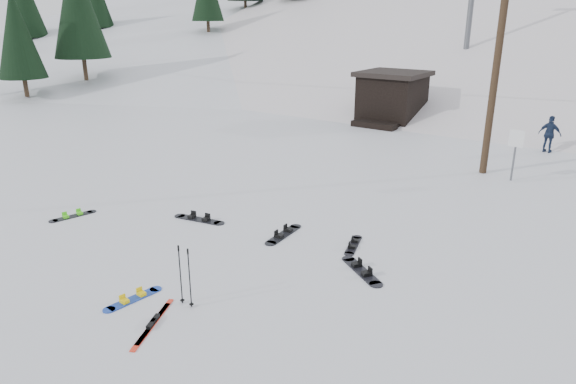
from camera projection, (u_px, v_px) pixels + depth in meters
The scene contains 16 objects.
ground at pixel (160, 330), 9.66m from camera, with size 200.00×200.00×0.00m, color silver.
ski_slope at pixel (558, 186), 55.90m from camera, with size 60.00×75.00×45.00m, color silver.
ridge_left at pixel (260, 144), 69.95m from camera, with size 34.00×85.00×38.00m, color silver.
treeline_left at pixel (229, 66), 59.10m from camera, with size 20.00×64.00×10.00m, color black, non-canonical shape.
utility_pole at pixel (499, 44), 17.81m from camera, with size 2.00×0.26×9.00m.
trail_sign at pixel (516, 146), 17.99m from camera, with size 0.50×0.09×1.85m.
lift_hut at pixel (392, 97), 28.07m from camera, with size 3.40×4.10×2.75m.
hero_snowboard at pixel (133, 299), 10.70m from camera, with size 0.38×1.35×0.10m.
hero_skis at pixel (153, 323), 9.86m from camera, with size 0.86×1.65×0.09m.
ski_poles at pixel (185, 276), 10.30m from camera, with size 0.36×0.09×1.30m.
board_scatter_a at pixel (199, 219), 14.86m from camera, with size 1.63×0.57×0.12m.
board_scatter_b at pixel (284, 234), 13.84m from camera, with size 0.41×1.61×0.11m.
board_scatter_c at pixel (73, 216), 15.10m from camera, with size 0.50×1.36×0.10m.
board_scatter_d at pixel (361, 270), 11.87m from camera, with size 1.42×1.05×0.11m.
board_scatter_f at pixel (353, 245), 13.20m from camera, with size 0.56×1.27×0.09m.
skier_navy at pixel (550, 134), 21.94m from camera, with size 0.93×0.39×1.59m, color #1A2743.
Camera 1 is at (6.77, -5.34, 5.63)m, focal length 32.00 mm.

